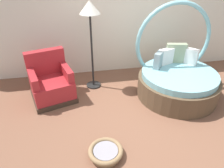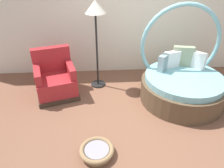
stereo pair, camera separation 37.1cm
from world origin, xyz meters
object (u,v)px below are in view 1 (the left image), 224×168
floor_lamp (90,16)px  red_armchair (51,83)px  pet_basket (106,152)px  round_daybed (177,78)px

floor_lamp → red_armchair: bearing=-161.7°
floor_lamp → pet_basket: bearing=-91.1°
pet_basket → floor_lamp: size_ratio=0.28×
round_daybed → floor_lamp: bearing=159.8°
pet_basket → floor_lamp: 2.46m
red_armchair → floor_lamp: floor_lamp is taller
round_daybed → pet_basket: (-1.70, -1.36, -0.30)m
round_daybed → floor_lamp: floor_lamp is taller
red_armchair → pet_basket: (0.84, -1.69, -0.26)m
red_armchair → floor_lamp: bearing=18.3°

